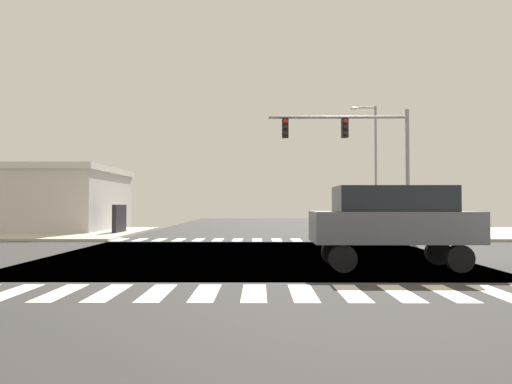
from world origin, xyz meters
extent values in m
cube|color=#343231|center=(0.00, 0.00, -0.03)|extent=(14.00, 90.00, 0.05)
cube|color=#343231|center=(0.00, 0.00, -0.03)|extent=(90.00, 12.00, 0.05)
cube|color=#B2ADA3|center=(13.00, 12.00, 0.07)|extent=(12.00, 12.00, 0.14)
cube|color=#B6B4A3|center=(-13.00, 12.00, 0.07)|extent=(12.00, 12.00, 0.14)
cube|color=white|center=(-4.75, -7.30, 0.00)|extent=(0.50, 2.00, 0.01)
cube|color=white|center=(-3.75, -7.30, 0.00)|extent=(0.50, 2.00, 0.01)
cube|color=white|center=(-2.75, -7.30, 0.00)|extent=(0.50, 2.00, 0.01)
cube|color=white|center=(-1.75, -7.30, 0.00)|extent=(0.50, 2.00, 0.01)
cube|color=white|center=(-0.75, -7.30, 0.00)|extent=(0.50, 2.00, 0.01)
cube|color=white|center=(0.25, -7.30, 0.00)|extent=(0.50, 2.00, 0.01)
cube|color=white|center=(1.25, -7.30, 0.00)|extent=(0.50, 2.00, 0.01)
cube|color=white|center=(2.25, -7.30, 0.00)|extent=(0.50, 2.00, 0.01)
cube|color=white|center=(3.25, -7.30, 0.00)|extent=(0.50, 2.00, 0.01)
cube|color=white|center=(4.25, -7.30, 0.00)|extent=(0.50, 2.00, 0.01)
cube|color=white|center=(5.25, -7.30, 0.00)|extent=(0.50, 2.00, 0.01)
cube|color=white|center=(-6.75, 7.30, 0.00)|extent=(0.50, 2.00, 0.01)
cube|color=white|center=(-5.75, 7.30, 0.00)|extent=(0.50, 2.00, 0.01)
cube|color=white|center=(-4.75, 7.30, 0.00)|extent=(0.50, 2.00, 0.01)
cube|color=white|center=(-3.75, 7.30, 0.00)|extent=(0.50, 2.00, 0.01)
cube|color=white|center=(-2.75, 7.30, 0.00)|extent=(0.50, 2.00, 0.01)
cube|color=white|center=(-1.75, 7.30, 0.00)|extent=(0.50, 2.00, 0.01)
cube|color=white|center=(-0.75, 7.30, 0.00)|extent=(0.50, 2.00, 0.01)
cube|color=white|center=(0.25, 7.30, 0.00)|extent=(0.50, 2.00, 0.01)
cube|color=white|center=(1.25, 7.30, 0.00)|extent=(0.50, 2.00, 0.01)
cube|color=white|center=(2.25, 7.30, 0.00)|extent=(0.50, 2.00, 0.01)
cube|color=white|center=(3.25, 7.30, 0.00)|extent=(0.50, 2.00, 0.01)
cube|color=white|center=(4.25, 7.30, 0.00)|extent=(0.50, 2.00, 0.01)
cube|color=white|center=(5.25, 7.30, 0.00)|extent=(0.50, 2.00, 0.01)
cube|color=white|center=(6.25, 7.30, 0.00)|extent=(0.50, 2.00, 0.01)
cylinder|color=gray|center=(7.94, 7.24, 3.34)|extent=(0.20, 0.20, 6.68)
cylinder|color=gray|center=(4.39, 7.24, 6.28)|extent=(7.10, 0.14, 0.14)
cube|color=black|center=(4.74, 7.24, 5.73)|extent=(0.32, 0.40, 1.00)
sphere|color=red|center=(4.74, 6.99, 6.04)|extent=(0.22, 0.22, 0.22)
sphere|color=black|center=(4.74, 6.99, 5.73)|extent=(0.22, 0.22, 0.22)
sphere|color=black|center=(4.74, 6.99, 5.42)|extent=(0.22, 0.22, 0.22)
cube|color=black|center=(1.69, 7.24, 5.73)|extent=(0.32, 0.40, 1.00)
sphere|color=red|center=(1.69, 6.99, 6.04)|extent=(0.22, 0.22, 0.22)
sphere|color=black|center=(1.69, 6.99, 5.73)|extent=(0.22, 0.22, 0.22)
sphere|color=black|center=(1.69, 6.99, 5.42)|extent=(0.22, 0.22, 0.22)
cylinder|color=gray|center=(8.14, 14.66, 4.19)|extent=(0.16, 0.16, 8.37)
cylinder|color=gray|center=(7.44, 14.66, 8.27)|extent=(1.40, 0.10, 0.10)
ellipsoid|color=silver|center=(6.74, 14.66, 8.22)|extent=(0.60, 0.32, 0.20)
cube|color=beige|center=(-16.81, 15.42, 1.96)|extent=(14.40, 9.40, 3.91)
cube|color=silver|center=(-16.81, 15.42, 4.11)|extent=(14.70, 9.70, 0.40)
cube|color=black|center=(-8.11, 11.72, 0.90)|extent=(0.24, 2.20, 1.80)
cylinder|color=black|center=(2.60, -4.28, 0.37)|extent=(0.74, 0.26, 0.74)
cylinder|color=black|center=(2.60, -2.72, 0.37)|extent=(0.74, 0.26, 0.74)
cylinder|color=black|center=(5.73, -4.28, 0.37)|extent=(0.74, 0.26, 0.74)
cylinder|color=black|center=(5.73, -2.72, 0.37)|extent=(0.74, 0.26, 0.74)
cube|color=#515360|center=(4.17, -3.50, 1.18)|extent=(4.60, 1.96, 0.88)
cube|color=black|center=(4.17, -3.50, 1.98)|extent=(3.22, 1.69, 0.72)
camera|label=1|loc=(0.35, -17.16, 1.83)|focal=33.57mm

